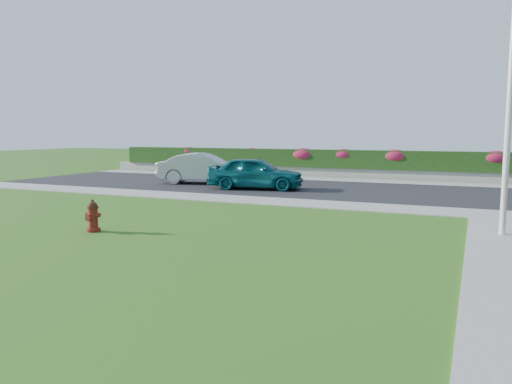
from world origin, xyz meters
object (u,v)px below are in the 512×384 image
at_px(sedan_silver, 205,168).
at_px(utility_pole, 509,107).
at_px(sedan_teal, 255,173).
at_px(fire_hydrant, 93,216).

bearing_deg(sedan_silver, utility_pole, -137.40).
xyz_separation_m(sedan_teal, sedan_silver, (-3.55, 1.31, 0.02)).
distance_m(fire_hydrant, sedan_silver, 13.00).
distance_m(fire_hydrant, sedan_teal, 11.19).
height_order(fire_hydrant, utility_pole, utility_pole).
xyz_separation_m(sedan_teal, utility_pole, (10.44, -7.20, 2.58)).
bearing_deg(fire_hydrant, utility_pole, 19.32).
height_order(sedan_silver, utility_pole, utility_pole).
relative_size(fire_hydrant, utility_pole, 0.13).
bearing_deg(fire_hydrant, sedan_teal, 88.45).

